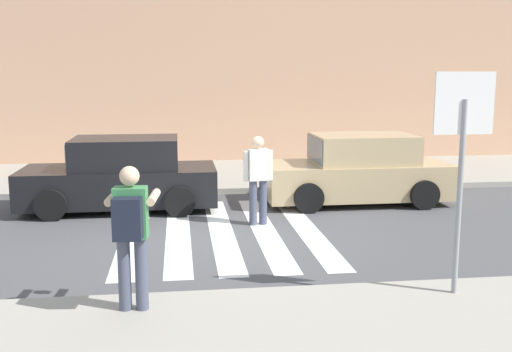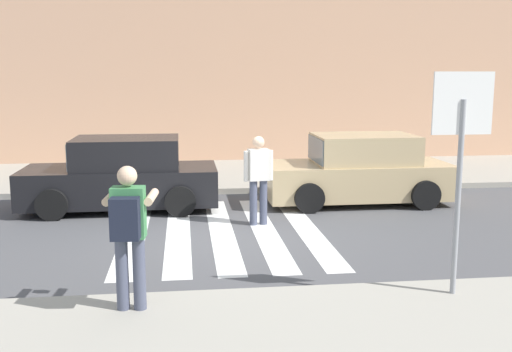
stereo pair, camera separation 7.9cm
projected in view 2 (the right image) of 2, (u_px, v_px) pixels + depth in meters
The scene contains 13 objects.
ground_plane at pixel (222, 234), 10.95m from camera, with size 120.00×120.00×0.00m, color #4C4C4F.
sidewalk_far at pixel (208, 175), 16.81m from camera, with size 60.00×4.80×0.14m, color #9E998C.
building_facade_far at pixel (201, 57), 20.54m from camera, with size 56.00×4.00×6.88m, color tan.
crosswalk_stripe_0 at pixel (134, 234), 10.96m from camera, with size 0.44×5.20×0.01m, color silver.
crosswalk_stripe_1 at pixel (178, 232), 11.05m from camera, with size 0.44×5.20×0.01m, color silver.
crosswalk_stripe_2 at pixel (221, 231), 11.15m from camera, with size 0.44×5.20×0.01m, color silver.
crosswalk_stripe_3 at pixel (264, 230), 11.24m from camera, with size 0.44×5.20×0.01m, color silver.
crosswalk_stripe_4 at pixel (306, 228), 11.34m from camera, with size 0.44×5.20×0.01m, color silver.
stop_sign at pixel (461, 134), 7.31m from camera, with size 0.76×0.08×2.79m.
photographer_with_backpack at pixel (129, 226), 6.93m from camera, with size 0.63×0.88×1.72m.
pedestrian_crossing at pixel (258, 175), 11.46m from camera, with size 0.57×0.29×1.72m.
parked_car_black at pixel (122, 176), 12.84m from camera, with size 4.10×1.92×1.55m.
parked_car_tan at pixel (359, 171), 13.47m from camera, with size 4.10×1.92×1.55m.
Camera 2 is at (-0.67, -10.61, 2.92)m, focal length 42.00 mm.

